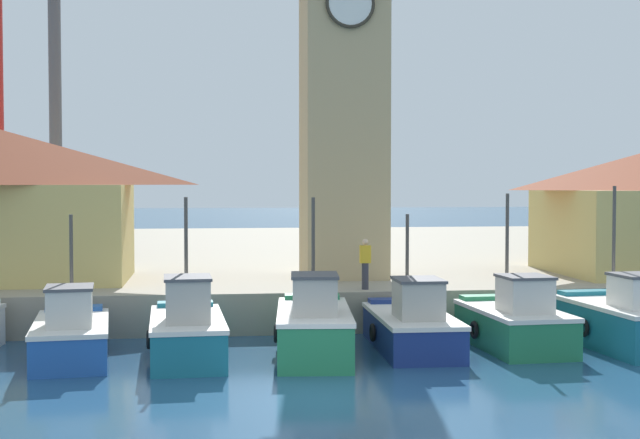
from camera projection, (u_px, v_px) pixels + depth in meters
The scene contains 11 objects.
ground_plane at pixel (326, 398), 19.48m from camera, with size 300.00×300.00×0.00m, color navy.
quay_wharf at pixel (256, 259), 47.38m from camera, with size 120.00×40.00×1.31m, color #9E937F.
fishing_boat_left_outer at pixel (71, 335), 23.60m from camera, with size 2.40×4.79×3.86m.
fishing_boat_left_inner at pixel (187, 331), 23.73m from camera, with size 2.18×4.92×4.33m.
fishing_boat_mid_left at pixel (314, 327), 24.08m from camera, with size 2.43×5.21×4.31m.
fishing_boat_center at pixel (412, 325), 25.07m from camera, with size 2.20×5.09×3.82m.
fishing_boat_mid_right at pixel (515, 323), 25.33m from camera, with size 2.36×4.55×4.41m.
fishing_boat_right_inner at pixel (624, 321), 25.27m from camera, with size 2.46×4.83×4.63m.
clock_tower at pixel (343, 67), 31.97m from camera, with size 3.41×3.41×15.87m.
port_crane_near at pixel (56, 120), 40.22m from camera, with size 2.00×7.19×17.45m.
dock_worker_near_tower at pixel (365, 263), 28.45m from camera, with size 0.34×0.22×1.62m.
Camera 1 is at (-2.56, -19.13, 4.71)m, focal length 50.00 mm.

